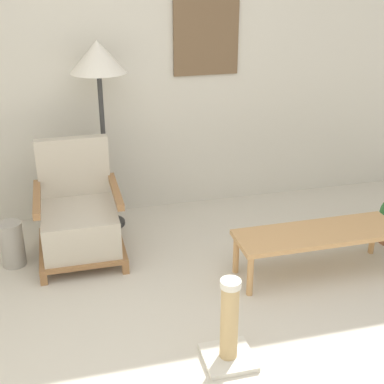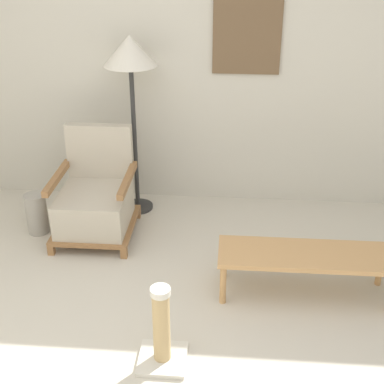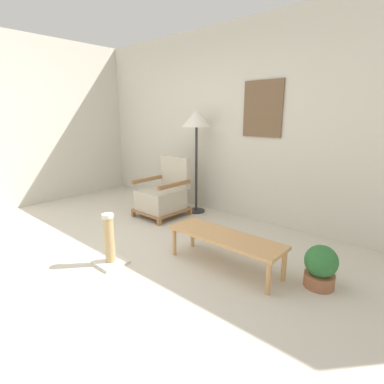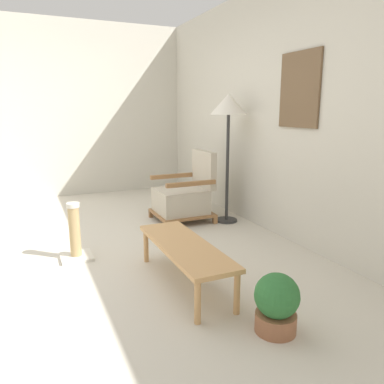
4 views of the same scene
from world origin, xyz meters
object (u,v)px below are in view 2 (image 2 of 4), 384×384
Objects in this scene: coffee_table at (306,258)px; floor_lamp at (130,60)px; vase at (37,214)px; scratching_post at (162,335)px; armchair at (95,201)px.

floor_lamp is at bearing 140.03° from coffee_table.
vase reaches higher than coffee_table.
coffee_table is at bearing 38.89° from scratching_post.
floor_lamp is 2.07m from coffee_table.
vase is (-2.13, 0.67, -0.12)m from coffee_table.
coffee_table is at bearing -17.39° from vase.
armchair is 1.76m from coffee_table.
floor_lamp is 2.89× the size of scratching_post.
armchair reaches higher than scratching_post.
vase is at bearing 162.61° from coffee_table.
vase is (-0.76, -0.48, -1.17)m from floor_lamp.
coffee_table is 3.45× the size of vase.
armchair is at bearing 117.29° from scratching_post.
coffee_table is 2.23× the size of scratching_post.
scratching_post is at bearing -141.11° from coffee_table.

